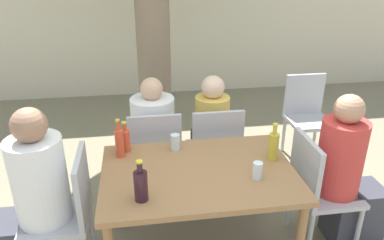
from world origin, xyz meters
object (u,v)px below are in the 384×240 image
patio_chair_2 (155,152)px  drinking_glass_0 (175,142)px  dining_table_front (198,181)px  person_seated_2 (154,140)px  wine_bottle_0 (141,185)px  oil_cruet_1 (273,146)px  patio_chair_1 (317,186)px  person_seated_1 (347,179)px  person_seated_3 (210,137)px  drinking_glass_1 (257,171)px  soda_bottle_3 (125,140)px  soda_bottle_2 (119,142)px  patio_chair_0 (68,208)px  patio_chair_4 (307,112)px  patio_chair_3 (215,148)px  person_seated_0 (31,205)px

patio_chair_2 → drinking_glass_0: 0.48m
dining_table_front → person_seated_2: person_seated_2 is taller
wine_bottle_0 → oil_cruet_1: (0.95, 0.35, 0.01)m
patio_chair_1 → person_seated_1: (0.23, -0.00, 0.03)m
person_seated_3 → drinking_glass_1: bearing=95.4°
person_seated_1 → soda_bottle_3: bearing=77.3°
person_seated_1 → soda_bottle_2: person_seated_1 is taller
oil_cruet_1 → wine_bottle_0: bearing=-159.9°
patio_chair_0 → drinking_glass_0: size_ratio=7.48×
patio_chair_4 → drinking_glass_0: 1.87m
oil_cruet_1 → drinking_glass_1: 0.30m
patio_chair_3 → drinking_glass_0: size_ratio=7.48×
wine_bottle_0 → drinking_glass_1: 0.78m
patio_chair_0 → patio_chair_3: same height
person_seated_2 → drinking_glass_0: 0.67m
person_seated_2 → person_seated_1: bearing=146.3°
drinking_glass_1 → drinking_glass_0: bearing=135.4°
person_seated_3 → soda_bottle_3: 1.01m
person_seated_3 → drinking_glass_0: 0.78m
patio_chair_3 → patio_chair_2: bearing=0.0°
person_seated_1 → wine_bottle_0: size_ratio=4.54×
patio_chair_0 → patio_chair_3: bearing=120.9°
oil_cruet_1 → drinking_glass_0: bearing=159.1°
person_seated_0 → oil_cruet_1: bearing=92.6°
person_seated_3 → person_seated_2: bearing=1.0°
person_seated_2 → soda_bottle_2: 0.77m
patio_chair_4 → soda_bottle_3: bearing=-152.9°
patio_chair_4 → patio_chair_1: bearing=-111.3°
oil_cruet_1 → soda_bottle_3: bearing=164.5°
patio_chair_0 → person_seated_1: 2.03m
person_seated_1 → patio_chair_0: bearing=90.0°
person_seated_0 → patio_chair_3: bearing=116.6°
patio_chair_4 → soda_bottle_2: bearing=-151.4°
soda_bottle_2 → patio_chair_2: bearing=56.8°
patio_chair_4 → person_seated_2: (-1.69, -0.42, -0.00)m
person_seated_3 → soda_bottle_2: (-0.80, -0.66, 0.35)m
wine_bottle_0 → person_seated_2: bearing=83.8°
patio_chair_2 → person_seated_1: 1.56m
patio_chair_0 → person_seated_0: size_ratio=0.72×
person_seated_2 → wine_bottle_0: 1.25m
soda_bottle_2 → person_seated_2: bearing=67.4°
patio_chair_0 → wine_bottle_0: bearing=61.4°
person_seated_2 → oil_cruet_1: person_seated_2 is taller
soda_bottle_3 → drinking_glass_0: soda_bottle_3 is taller
dining_table_front → oil_cruet_1: 0.59m
person_seated_1 → person_seated_3: (-0.87, 0.94, -0.05)m
patio_chair_2 → person_seated_2: (0.00, 0.24, -0.00)m
patio_chair_2 → person_seated_3: 0.59m
patio_chair_1 → drinking_glass_0: (-1.02, 0.33, 0.27)m
person_seated_0 → person_seated_3: 1.68m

